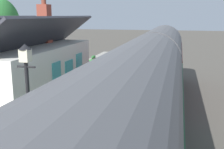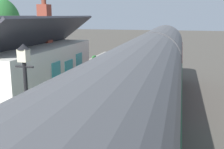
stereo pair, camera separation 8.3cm
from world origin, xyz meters
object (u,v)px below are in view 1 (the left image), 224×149
Objects in this scene: station_building at (29,73)px; planter_by_door at (93,59)px; train at (139,105)px; lamp_post_platform at (27,85)px; planter_corner_building at (93,70)px; planter_under_sign at (101,61)px; tree_behind_building at (0,24)px; bench_near_building at (130,55)px; bench_mid_platform at (112,68)px; bench_platform_end at (119,62)px; planter_edge_far at (92,63)px.

station_building is 7.67× the size of planter_by_door.
lamp_post_platform is (-2.42, 2.57, 1.12)m from train.
planter_corner_building is (9.44, 4.62, -0.88)m from train.
tree_behind_building reaches higher than planter_under_sign.
bench_near_building is at bearing -56.68° from planter_by_door.
bench_near_building is at bearing -9.09° from station_building.
lamp_post_platform is (-17.01, -2.99, 2.20)m from planter_under_sign.
bench_mid_platform is 2.62m from bench_platform_end.
tree_behind_building reaches higher than planter_by_door.
train is 16.73m from planter_by_door.
planter_under_sign is at bearing -85.09° from tree_behind_building.
tree_behind_building is (-3.62, 11.49, 2.98)m from bench_near_building.
lamp_post_platform reaches higher than bench_mid_platform.
station_building is 10.42m from bench_platform_end.
station_building reaches higher than planter_by_door.
tree_behind_building is (1.59, 9.29, 3.01)m from planter_edge_far.
train is 32.48× the size of planter_edge_far.
planter_by_door is (2.29, 2.92, -0.19)m from bench_platform_end.
planter_corner_building is 12.21m from lamp_post_platform.
lamp_post_platform reaches higher than bench_near_building.
planter_corner_building is at bearing 163.58° from bench_platform_end.
lamp_post_platform is at bearing -170.03° from planter_under_sign.
bench_near_building reaches higher than planter_by_door.
train is at bearing -157.20° from planter_by_door.
station_building reaches higher than planter_edge_far.
lamp_post_platform is 20.38m from tree_behind_building.
train is 20.40m from tree_behind_building.
train reaches higher than bench_platform_end.
train is 10.55m from planter_corner_building.
planter_by_door is 9.14m from tree_behind_building.
planter_by_door is (4.92, 2.95, -0.19)m from bench_mid_platform.
lamp_post_platform is at bearing -176.38° from bench_platform_end.
planter_corner_building is (-1.03, 1.10, 0.02)m from bench_mid_platform.
planter_corner_building is 11.54m from tree_behind_building.
lamp_post_platform is at bearing 133.34° from train.
bench_platform_end is 1.67× the size of planter_edge_far.
station_building is (2.96, 5.72, 0.16)m from train.
planter_under_sign is (1.49, 2.01, -0.19)m from bench_platform_end.
tree_behind_building is at bearing 100.79° from planter_by_door.
lamp_post_platform reaches higher than planter_under_sign.
lamp_post_platform is (-15.52, -0.98, 2.01)m from bench_platform_end.
bench_mid_platform reaches higher than planter_by_door.
bench_platform_end is (13.10, 3.55, -0.89)m from train.
train reaches higher than planter_corner_building.
bench_mid_platform is 1.01× the size of bench_platform_end.
planter_under_sign is 9.90m from tree_behind_building.
tree_behind_building is at bearing 67.09° from planter_corner_building.
bench_mid_platform is (10.47, 3.52, -0.89)m from train.
planter_under_sign is at bearing -1.20° from planter_edge_far.
train is at bearing -153.91° from planter_corner_building.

